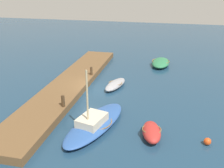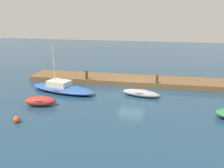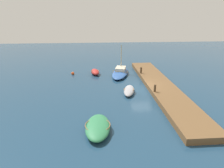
% 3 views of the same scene
% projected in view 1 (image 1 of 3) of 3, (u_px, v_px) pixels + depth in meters
% --- Properties ---
extents(ground_plane, '(84.00, 84.00, 0.00)m').
position_uv_depth(ground_plane, '(93.00, 90.00, 24.87)').
color(ground_plane, navy).
extents(dock_platform, '(22.81, 3.42, 0.58)m').
position_uv_depth(dock_platform, '(69.00, 85.00, 25.26)').
color(dock_platform, brown).
rests_on(dock_platform, ground_plane).
extents(rowboat_grey, '(3.72, 1.98, 0.59)m').
position_uv_depth(rowboat_grey, '(115.00, 84.00, 25.38)').
color(rowboat_grey, '#939399').
rests_on(rowboat_grey, ground_plane).
extents(dinghy_red, '(2.74, 1.63, 0.78)m').
position_uv_depth(dinghy_red, '(152.00, 132.00, 17.36)').
color(dinghy_red, '#B72D28').
rests_on(dinghy_red, ground_plane).
extents(sailboat_blue, '(7.29, 3.93, 4.51)m').
position_uv_depth(sailboat_blue, '(95.00, 123.00, 18.47)').
color(sailboat_blue, '#2D569E').
rests_on(sailboat_blue, ground_plane).
extents(motorboat_green, '(4.12, 2.23, 0.74)m').
position_uv_depth(motorboat_green, '(161.00, 63.00, 31.67)').
color(motorboat_green, '#2D7A4C').
rests_on(motorboat_green, ground_plane).
extents(mooring_post_west, '(0.24, 0.24, 0.85)m').
position_uv_depth(mooring_post_west, '(91.00, 71.00, 26.88)').
color(mooring_post_west, '#47331E').
rests_on(mooring_post_west, dock_platform).
extents(mooring_post_mid_west, '(0.26, 0.26, 0.91)m').
position_uv_depth(mooring_post_mid_west, '(63.00, 101.00, 20.22)').
color(mooring_post_mid_west, '#47331E').
rests_on(mooring_post_mid_west, dock_platform).
extents(marker_buoy, '(0.47, 0.47, 0.47)m').
position_uv_depth(marker_buoy, '(207.00, 141.00, 16.63)').
color(marker_buoy, '#E54C19').
rests_on(marker_buoy, ground_plane).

